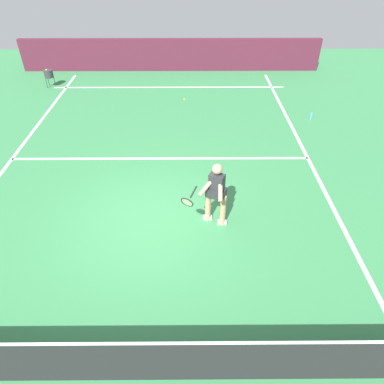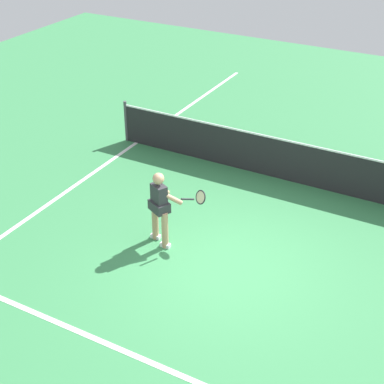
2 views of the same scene
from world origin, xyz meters
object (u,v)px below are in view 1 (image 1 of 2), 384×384
at_px(ball_hopper, 49,74).
at_px(water_bottle, 311,116).
at_px(tennis_player, 215,193).
at_px(tennis_ball_near, 185,99).

relative_size(ball_hopper, water_bottle, 3.10).
relative_size(tennis_player, ball_hopper, 2.09).
relative_size(tennis_player, tennis_ball_near, 23.48).
distance_m(tennis_player, tennis_ball_near, 7.19).
bearing_deg(water_bottle, tennis_player, 55.32).
bearing_deg(tennis_player, tennis_ball_near, -83.97).
relative_size(tennis_ball_near, water_bottle, 0.28).
bearing_deg(water_bottle, ball_hopper, -17.58).
bearing_deg(ball_hopper, water_bottle, 162.42).
bearing_deg(tennis_player, water_bottle, -124.68).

